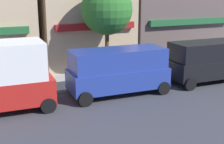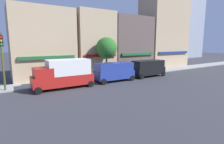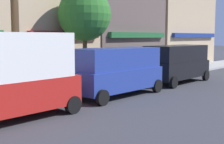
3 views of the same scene
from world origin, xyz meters
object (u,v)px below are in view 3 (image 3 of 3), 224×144
at_px(van_blue, 117,70).
at_px(pedestrian_green_top, 81,69).
at_px(van_black, 177,62).
at_px(pedestrian_grey_coat, 26,77).
at_px(pedestrian_red_jacket, 122,66).
at_px(street_tree, 85,15).

bearing_deg(van_blue, pedestrian_green_top, 81.68).
distance_m(van_blue, pedestrian_green_top, 3.10).
distance_m(van_black, pedestrian_green_top, 6.14).
distance_m(van_blue, pedestrian_grey_coat, 4.26).
xyz_separation_m(van_blue, van_black, (5.85, 0.00, 0.00)).
relative_size(van_blue, pedestrian_grey_coat, 2.85).
relative_size(pedestrian_red_jacket, pedestrian_green_top, 1.00).
distance_m(pedestrian_red_jacket, street_tree, 4.17).
relative_size(van_blue, van_black, 1.00).
height_order(pedestrian_red_jacket, pedestrian_grey_coat, same).
relative_size(van_black, pedestrian_green_top, 2.84).
height_order(pedestrian_red_jacket, pedestrian_green_top, same).
distance_m(van_black, pedestrian_red_jacket, 3.45).
height_order(pedestrian_grey_coat, street_tree, street_tree).
distance_m(pedestrian_red_jacket, pedestrian_green_top, 2.96).
relative_size(pedestrian_grey_coat, street_tree, 0.33).
relative_size(pedestrian_green_top, pedestrian_grey_coat, 1.00).
distance_m(van_blue, street_tree, 4.00).
height_order(pedestrian_green_top, street_tree, street_tree).
relative_size(van_black, pedestrian_red_jacket, 2.84).
xyz_separation_m(van_black, pedestrian_green_top, (-5.33, 3.05, -0.21)).
bearing_deg(pedestrian_green_top, street_tree, -64.07).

